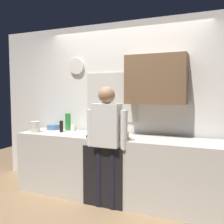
% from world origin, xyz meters
% --- Properties ---
extents(ground_plane, '(8.00, 8.00, 0.00)m').
position_xyz_m(ground_plane, '(0.00, 0.00, 0.00)').
color(ground_plane, '#8C6D4C').
extents(kitchen_counter, '(3.01, 0.64, 0.90)m').
position_xyz_m(kitchen_counter, '(0.00, 0.30, 0.45)').
color(kitchen_counter, beige).
rests_on(kitchen_counter, ground_plane).
extents(dishwasher_panel, '(0.56, 0.02, 0.81)m').
position_xyz_m(dishwasher_panel, '(-0.05, -0.03, 0.41)').
color(dishwasher_panel, black).
rests_on(dishwasher_panel, ground_plane).
extents(back_wall_assembly, '(4.61, 0.42, 2.60)m').
position_xyz_m(back_wall_assembly, '(0.06, 0.70, 1.36)').
color(back_wall_assembly, white).
rests_on(back_wall_assembly, ground_plane).
extents(coffee_maker, '(0.20, 0.20, 0.33)m').
position_xyz_m(coffee_maker, '(-0.24, 0.19, 1.05)').
color(coffee_maker, black).
rests_on(coffee_maker, kitchen_counter).
extents(bottle_clear_soda, '(0.09, 0.09, 0.28)m').
position_xyz_m(bottle_clear_soda, '(-0.93, 0.53, 1.04)').
color(bottle_clear_soda, '#2D8C33').
rests_on(bottle_clear_soda, kitchen_counter).
extents(bottle_dark_sauce, '(0.06, 0.06, 0.18)m').
position_xyz_m(bottle_dark_sauce, '(-0.92, 0.33, 0.99)').
color(bottle_dark_sauce, black).
rests_on(bottle_dark_sauce, kitchen_counter).
extents(bottle_red_vinegar, '(0.06, 0.06, 0.22)m').
position_xyz_m(bottle_red_vinegar, '(0.03, 0.25, 1.01)').
color(bottle_red_vinegar, maroon).
rests_on(bottle_red_vinegar, kitchen_counter).
extents(cup_yellow_cup, '(0.07, 0.07, 0.08)m').
position_xyz_m(cup_yellow_cup, '(0.20, 0.19, 0.95)').
color(cup_yellow_cup, yellow).
rests_on(cup_yellow_cup, kitchen_counter).
extents(cup_white_mug, '(0.08, 0.08, 0.09)m').
position_xyz_m(cup_white_mug, '(-0.80, 0.47, 0.95)').
color(cup_white_mug, white).
rests_on(cup_white_mug, kitchen_counter).
extents(mixing_bowl, '(0.22, 0.22, 0.08)m').
position_xyz_m(mixing_bowl, '(-1.20, 0.51, 0.94)').
color(mixing_bowl, '#4C72A5').
rests_on(mixing_bowl, kitchen_counter).
extents(storage_canister, '(0.14, 0.14, 0.17)m').
position_xyz_m(storage_canister, '(-1.29, 0.15, 0.99)').
color(storage_canister, silver).
rests_on(storage_canister, kitchen_counter).
extents(person_at_sink, '(0.57, 0.22, 1.60)m').
position_xyz_m(person_at_sink, '(0.00, 0.00, 0.95)').
color(person_at_sink, black).
rests_on(person_at_sink, ground_plane).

